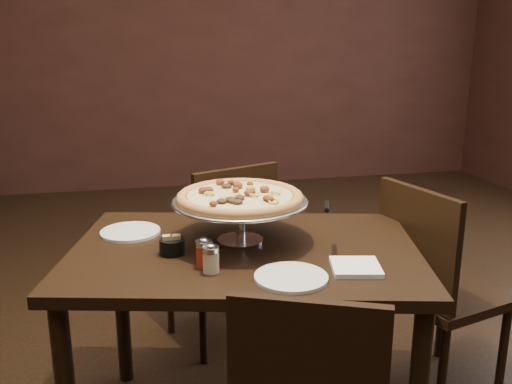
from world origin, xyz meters
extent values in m
cube|color=black|center=(0.00, 3.51, 1.40)|extent=(6.00, 0.02, 2.80)
cube|color=black|center=(-0.09, -0.11, 0.70)|extent=(1.31, 1.02, 0.04)
cylinder|color=black|center=(-0.52, 0.33, 0.34)|extent=(0.06, 0.06, 0.69)
cylinder|color=black|center=(0.49, 0.09, 0.34)|extent=(0.06, 0.06, 0.69)
cylinder|color=silver|center=(-0.09, -0.05, 0.73)|extent=(0.16, 0.16, 0.01)
cylinder|color=silver|center=(-0.09, -0.05, 0.80)|extent=(0.03, 0.03, 0.12)
cylinder|color=silver|center=(-0.09, -0.05, 0.86)|extent=(0.11, 0.11, 0.01)
cylinder|color=gray|center=(-0.09, -0.05, 0.87)|extent=(0.45, 0.45, 0.01)
torus|color=gray|center=(-0.09, -0.05, 0.87)|extent=(0.46, 0.46, 0.01)
cylinder|color=#9E612F|center=(-0.09, -0.05, 0.88)|extent=(0.42, 0.42, 0.01)
torus|color=#9E612F|center=(-0.09, -0.05, 0.88)|extent=(0.43, 0.43, 0.04)
cylinder|color=tan|center=(-0.09, -0.05, 0.89)|extent=(0.36, 0.36, 0.01)
cylinder|color=beige|center=(-0.23, -0.29, 0.76)|extent=(0.05, 0.05, 0.07)
cylinder|color=silver|center=(-0.23, -0.29, 0.80)|extent=(0.05, 0.05, 0.02)
ellipsoid|color=silver|center=(-0.23, -0.29, 0.81)|extent=(0.03, 0.03, 0.01)
cylinder|color=maroon|center=(-0.24, -0.24, 0.76)|extent=(0.05, 0.05, 0.07)
cylinder|color=silver|center=(-0.24, -0.24, 0.80)|extent=(0.05, 0.05, 0.02)
ellipsoid|color=silver|center=(-0.24, -0.24, 0.81)|extent=(0.03, 0.03, 0.01)
cylinder|color=black|center=(-0.33, -0.11, 0.75)|extent=(0.08, 0.08, 0.05)
cube|color=tan|center=(-0.35, -0.11, 0.76)|extent=(0.03, 0.02, 0.06)
cube|color=tan|center=(-0.32, -0.11, 0.76)|extent=(0.03, 0.02, 0.06)
cube|color=white|center=(0.21, -0.36, 0.73)|extent=(0.17, 0.17, 0.02)
cylinder|color=silver|center=(-0.46, 0.12, 0.73)|extent=(0.21, 0.21, 0.01)
cylinder|color=silver|center=(-0.01, -0.39, 0.73)|extent=(0.22, 0.22, 0.01)
cone|color=silver|center=(0.17, -0.19, 0.87)|extent=(0.12, 0.12, 0.00)
cylinder|color=black|center=(0.17, -0.19, 0.88)|extent=(0.05, 0.10, 0.02)
cube|color=black|center=(-0.09, 0.59, 0.42)|extent=(0.53, 0.53, 0.04)
cube|color=black|center=(-0.02, 0.42, 0.66)|extent=(0.39, 0.18, 0.43)
cylinder|color=black|center=(0.00, 0.81, 0.20)|extent=(0.04, 0.04, 0.40)
cylinder|color=black|center=(-0.30, 0.68, 0.20)|extent=(0.04, 0.04, 0.40)
cylinder|color=black|center=(0.13, 0.50, 0.20)|extent=(0.04, 0.04, 0.40)
cylinder|color=black|center=(-0.18, 0.38, 0.20)|extent=(0.04, 0.04, 0.40)
cube|color=black|center=(-0.06, -0.73, 0.62)|extent=(0.36, 0.18, 0.40)
cube|color=black|center=(0.76, 0.01, 0.42)|extent=(0.50, 0.50, 0.04)
cube|color=black|center=(0.58, -0.04, 0.66)|extent=(0.14, 0.40, 0.43)
cylinder|color=black|center=(0.96, -0.11, 0.20)|extent=(0.03, 0.03, 0.40)
cylinder|color=black|center=(0.87, 0.21, 0.20)|extent=(0.03, 0.03, 0.40)
cylinder|color=black|center=(0.64, -0.20, 0.20)|extent=(0.03, 0.03, 0.40)
cylinder|color=black|center=(0.55, 0.12, 0.20)|extent=(0.03, 0.03, 0.40)
camera|label=1|loc=(-0.43, -1.87, 1.42)|focal=40.00mm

